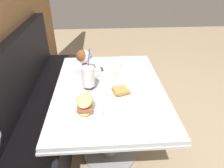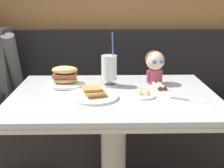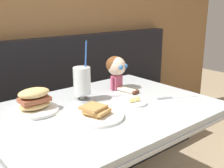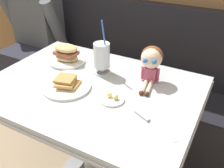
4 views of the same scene
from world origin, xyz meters
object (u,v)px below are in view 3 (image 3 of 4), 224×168
at_px(butter_saucer, 135,102).
at_px(seated_doll, 117,68).
at_px(sandwich_plate, 35,103).
at_px(milkshake_glass, 82,82).
at_px(butter_knife, 170,98).
at_px(toast_plate, 96,114).

xyz_separation_m(butter_saucer, seated_doll, (0.09, 0.25, 0.12)).
bearing_deg(sandwich_plate, milkshake_glass, -3.32).
bearing_deg(seated_doll, milkshake_glass, -171.45).
height_order(sandwich_plate, butter_knife, sandwich_plate).
bearing_deg(butter_saucer, milkshake_glass, 130.15).
height_order(milkshake_glass, butter_knife, milkshake_glass).
bearing_deg(butter_knife, sandwich_plate, 155.96).
relative_size(butter_knife, seated_doll, 0.98).
bearing_deg(toast_plate, sandwich_plate, 126.56).
xyz_separation_m(toast_plate, butter_saucer, (0.26, 0.01, -0.01)).
bearing_deg(butter_knife, milkshake_glass, 144.69).
xyz_separation_m(sandwich_plate, seated_doll, (0.53, 0.03, 0.08)).
bearing_deg(butter_knife, seated_doll, 109.53).
relative_size(sandwich_plate, seated_doll, 0.97).
distance_m(butter_knife, seated_doll, 0.35).
bearing_deg(sandwich_plate, toast_plate, -53.44).
bearing_deg(milkshake_glass, sandwich_plate, 176.68).
distance_m(butter_saucer, seated_doll, 0.29).
bearing_deg(butter_saucer, butter_knife, -16.49).
xyz_separation_m(butter_saucer, butter_knife, (0.21, -0.06, -0.00)).
relative_size(sandwich_plate, butter_knife, 0.99).
relative_size(toast_plate, butter_saucer, 2.08).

